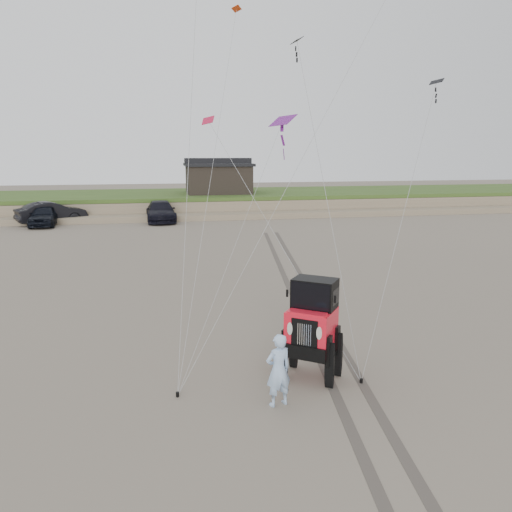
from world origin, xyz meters
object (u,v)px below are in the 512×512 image
object	(u,v)px
truck_a	(45,215)
truck_b	(51,213)
truck_c	(161,211)
jeep	(311,340)
cabin	(218,177)
man	(278,370)

from	to	relation	value
truck_a	truck_b	size ratio (longest dim) A/B	0.89
truck_c	jeep	bearing A→B (deg)	-85.81
truck_b	jeep	distance (m)	33.18
cabin	truck_b	world-z (taller)	cabin
cabin	truck_a	xyz separation A→B (m)	(-14.53, -7.44, -2.43)
cabin	truck_b	distance (m)	15.75
truck_b	man	size ratio (longest dim) A/B	3.09
jeep	man	size ratio (longest dim) A/B	3.23
truck_a	truck_c	world-z (taller)	truck_c
cabin	truck_b	xyz separation A→B (m)	(-14.25, -6.28, -2.36)
cabin	truck_a	bearing A→B (deg)	-152.87
truck_b	truck_c	distance (m)	8.65
jeep	man	xyz separation A→B (m)	(-1.16, -1.23, -0.17)
truck_c	jeep	size ratio (longest dim) A/B	1.03
truck_b	truck_c	xyz separation A→B (m)	(8.64, -0.39, -0.05)
cabin	jeep	size ratio (longest dim) A/B	1.15
jeep	man	distance (m)	1.70
truck_a	jeep	xyz separation A→B (m)	(12.52, -29.68, 0.23)
truck_a	truck_c	size ratio (longest dim) A/B	0.83
truck_b	man	bearing A→B (deg)	171.49
jeep	truck_a	bearing A→B (deg)	148.60
man	truck_a	bearing A→B (deg)	-86.09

